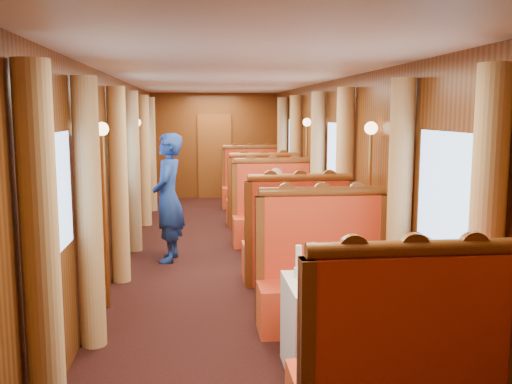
{
  "coord_description": "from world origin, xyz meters",
  "views": [
    {
      "loc": [
        -0.46,
        -7.67,
        2.05
      ],
      "look_at": [
        0.29,
        -0.6,
        1.05
      ],
      "focal_mm": 40.0,
      "sensor_mm": 36.0,
      "label": 1
    }
  ],
  "objects": [
    {
      "name": "steward",
      "position": [
        -0.84,
        0.14,
        0.88
      ],
      "size": [
        0.49,
        0.68,
        1.77
      ],
      "primitive_type": "imported",
      "rotation": [
        0.0,
        0.0,
        -1.67
      ],
      "color": "navy",
      "rests_on": "floor"
    },
    {
      "name": "window_right_mid",
      "position": [
        1.49,
        0.0,
        1.45
      ],
      "size": [
        0.01,
        1.2,
        0.9
      ],
      "primitive_type": null,
      "rotation": [
        1.57,
        0.0,
        -1.57
      ],
      "color": "#85ADDF",
      "rests_on": "wall_right"
    },
    {
      "name": "teapot_right",
      "position": [
        0.7,
        -3.65,
        0.82
      ],
      "size": [
        0.18,
        0.15,
        0.13
      ],
      "primitive_type": null,
      "rotation": [
        0.0,
        0.0,
        0.17
      ],
      "color": "silver",
      "rests_on": "tea_tray"
    },
    {
      "name": "sconce_left_aft",
      "position": [
        -1.4,
        1.75,
        1.38
      ],
      "size": [
        0.14,
        0.14,
        1.95
      ],
      "color": "#BF8C3F",
      "rests_on": "floor"
    },
    {
      "name": "curtain_left_near_a",
      "position": [
        -1.38,
        -4.28,
        1.18
      ],
      "size": [
        0.22,
        0.22,
        2.35
      ],
      "primitive_type": "cylinder",
      "color": "tan",
      "rests_on": "floor"
    },
    {
      "name": "window_left_near",
      "position": [
        -1.49,
        -3.5,
        1.45
      ],
      "size": [
        0.01,
        1.2,
        0.9
      ],
      "primitive_type": null,
      "rotation": [
        1.57,
        0.0,
        1.57
      ],
      "color": "#85ADDF",
      "rests_on": "wall_left"
    },
    {
      "name": "curtain_right_near_b",
      "position": [
        1.38,
        -2.72,
        1.18
      ],
      "size": [
        0.22,
        0.22,
        2.35
      ],
      "primitive_type": "cylinder",
      "color": "tan",
      "rests_on": "floor"
    },
    {
      "name": "table_far",
      "position": [
        0.75,
        3.5,
        0.38
      ],
      "size": [
        1.05,
        0.72,
        0.75
      ],
      "primitive_type": "cube",
      "color": "white",
      "rests_on": "floor"
    },
    {
      "name": "table_near",
      "position": [
        0.75,
        -3.5,
        0.38
      ],
      "size": [
        1.05,
        0.72,
        0.75
      ],
      "primitive_type": "cube",
      "color": "white",
      "rests_on": "floor"
    },
    {
      "name": "cup_inboard",
      "position": [
        0.33,
        -3.38,
        0.86
      ],
      "size": [
        0.08,
        0.08,
        0.26
      ],
      "rotation": [
        0.0,
        0.0,
        0.16
      ],
      "color": "white",
      "rests_on": "table_near"
    },
    {
      "name": "cup_outboard",
      "position": [
        0.46,
        -3.3,
        0.86
      ],
      "size": [
        0.08,
        0.08,
        0.26
      ],
      "rotation": [
        0.0,
        0.0,
        -0.36
      ],
      "color": "white",
      "rests_on": "table_near"
    },
    {
      "name": "rose_vase_mid",
      "position": [
        0.79,
        -0.02,
        0.93
      ],
      "size": [
        0.06,
        0.06,
        0.36
      ],
      "rotation": [
        0.0,
        0.0,
        -0.42
      ],
      "color": "silver",
      "rests_on": "table_mid"
    },
    {
      "name": "sconce_left_fore",
      "position": [
        -1.4,
        -1.75,
        1.38
      ],
      "size": [
        0.14,
        0.14,
        1.95
      ],
      "color": "#BF8C3F",
      "rests_on": "floor"
    },
    {
      "name": "wall_near",
      "position": [
        0.0,
        -6.0,
        1.25
      ],
      "size": [
        3.0,
        0.01,
        2.5
      ],
      "primitive_type": null,
      "rotation": [
        -1.57,
        0.0,
        0.0
      ],
      "color": "brown",
      "rests_on": "floor"
    },
    {
      "name": "banquette_far_fwd",
      "position": [
        0.75,
        2.49,
        0.42
      ],
      "size": [
        1.3,
        0.55,
        1.34
      ],
      "color": "red",
      "rests_on": "floor"
    },
    {
      "name": "passenger",
      "position": [
        0.75,
        0.79,
        0.74
      ],
      "size": [
        0.4,
        0.44,
        0.76
      ],
      "color": "beige",
      "rests_on": "banquette_mid_aft"
    },
    {
      "name": "curtain_left_far_b",
      "position": [
        -1.38,
        4.28,
        1.18
      ],
      "size": [
        0.22,
        0.22,
        2.35
      ],
      "primitive_type": "cylinder",
      "color": "tan",
      "rests_on": "floor"
    },
    {
      "name": "fruit_plate",
      "position": [
        1.02,
        -3.61,
        0.77
      ],
      "size": [
        0.22,
        0.22,
        0.05
      ],
      "rotation": [
        0.0,
        0.0,
        -0.06
      ],
      "color": "white",
      "rests_on": "table_near"
    },
    {
      "name": "doorway_far",
      "position": [
        0.0,
        5.97,
        1.0
      ],
      "size": [
        0.8,
        0.04,
        2.0
      ],
      "primitive_type": "cube",
      "color": "brown",
      "rests_on": "floor"
    },
    {
      "name": "wall_right",
      "position": [
        1.5,
        0.0,
        1.25
      ],
      "size": [
        0.01,
        12.0,
        2.5
      ],
      "primitive_type": null,
      "rotation": [
        1.57,
        0.0,
        -1.57
      ],
      "color": "brown",
      "rests_on": "floor"
    },
    {
      "name": "sconce_right_fore",
      "position": [
        1.4,
        -1.75,
        1.38
      ],
      "size": [
        0.14,
        0.14,
        1.95
      ],
      "color": "#BF8C3F",
      "rests_on": "floor"
    },
    {
      "name": "wall_left",
      "position": [
        -1.5,
        0.0,
        1.25
      ],
      "size": [
        0.01,
        12.0,
        2.5
      ],
      "primitive_type": null,
      "rotation": [
        1.57,
        0.0,
        1.57
      ],
      "color": "brown",
      "rests_on": "floor"
    },
    {
      "name": "curtain_left_near_b",
      "position": [
        -1.38,
        -2.72,
        1.18
      ],
      "size": [
        0.22,
        0.22,
        2.35
      ],
      "primitive_type": "cylinder",
      "color": "tan",
      "rests_on": "floor"
    },
    {
      "name": "window_right_near",
      "position": [
        1.49,
        -3.5,
        1.45
      ],
      "size": [
        0.01,
        1.2,
        0.9
      ],
      "primitive_type": null,
      "rotation": [
        1.57,
        0.0,
        -1.57
      ],
      "color": "#85ADDF",
      "rests_on": "wall_right"
    },
    {
      "name": "curtain_left_mid_b",
      "position": [
        -1.38,
        0.78,
        1.18
      ],
      "size": [
        0.22,
        0.22,
        2.35
      ],
      "primitive_type": "cylinder",
      "color": "tan",
      "rests_on": "floor"
    },
    {
      "name": "curtain_right_near_a",
      "position": [
        1.38,
        -4.28,
        1.18
      ],
      "size": [
        0.22,
        0.22,
        2.35
      ],
      "primitive_type": "cylinder",
      "color": "tan",
      "rests_on": "floor"
    },
    {
      "name": "wall_far",
      "position": [
        0.0,
        6.0,
        1.25
      ],
      "size": [
        3.0,
        0.01,
        2.5
      ],
      "primitive_type": null,
      "rotation": [
        1.57,
        0.0,
        0.0
      ],
      "color": "brown",
      "rests_on": "floor"
    },
    {
      "name": "window_left_far",
      "position": [
        -1.49,
        3.5,
        1.45
      ],
      "size": [
        0.01,
        1.2,
        0.9
      ],
      "primitive_type": null,
      "rotation": [
        1.57,
        0.0,
        1.57
      ],
      "color": "#85ADDF",
      "rests_on": "wall_left"
    },
    {
      "name": "teapot_left",
      "position": [
        0.59,
        -3.59,
        0.82
      ],
      "size": [
        0.2,
        0.17,
        0.14
      ],
      "primitive_type": null,
      "rotation": [
        0.0,
        0.0,
        0.26
      ],
      "color": "silver",
      "rests_on": "tea_tray"
    },
    {
      "name": "banquette_mid_fwd",
      "position": [
        0.75,
        -1.01,
        0.42
      ],
      "size": [
        1.3,
        0.55,
        1.34
      ],
      "color": "red",
      "rests_on": "floor"
    },
    {
      "name": "teapot_back",
      "position": [
        0.65,
        -3.4,
        0.81
      ],
      "size": [
        0.18,
        0.16,
        0.12
      ],
      "primitive_type": null,
      "rotation": [
        0.0,
        0.0,
        0.36
      ],
      "color": "silver",
      "rests_on": "tea_tray"
    },
    {
      "name": "floor",
      "position": [
        0.0,
        0.0,
        0.0
      ],
      "size": [
        3.0,
        12.0,
        0.01
      ],
      "primitive_type": null,
      "color": "black",
      "rests_on": "ground"
    },
    {
      "name": "curtain_right_far_b",
      "position": [
        1.38,
        4.28,
        1.18
      ],
      "size": [
        0.22,
        0.22,
        2.35
      ],
      "primitive_type": "cylinder",
      "color": "tan",
      "rests_on": "floor"
    },
    {
      "name": "banquette_far_aft",
      "position": [
        0.75,
        4.51,
        0.42
      ],
      "size": [
        1.3,
        0.55,
        1.34
      ],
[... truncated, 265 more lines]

